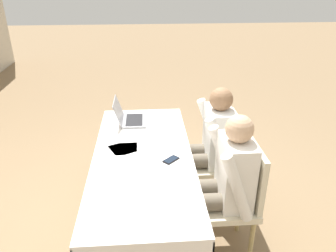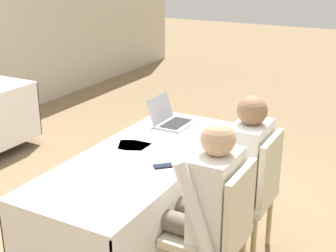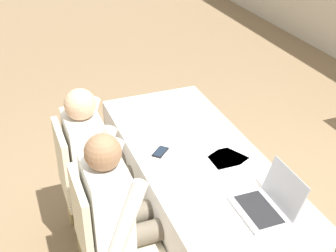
# 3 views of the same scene
# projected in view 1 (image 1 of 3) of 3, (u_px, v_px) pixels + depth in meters

# --- Properties ---
(ground_plane) EXTENTS (24.00, 24.00, 0.00)m
(ground_plane) POSITION_uv_depth(u_px,v_px,m) (145.00, 226.00, 2.92)
(ground_plane) COLOR #846B4C
(conference_table_near) EXTENTS (1.87, 0.79, 0.73)m
(conference_table_near) POSITION_uv_depth(u_px,v_px,m) (143.00, 173.00, 2.68)
(conference_table_near) COLOR white
(conference_table_near) RESTS_ON ground_plane
(laptop) EXTENTS (0.33, 0.30, 0.23)m
(laptop) POSITION_uv_depth(u_px,v_px,m) (130.00, 118.00, 3.15)
(laptop) COLOR #99999E
(laptop) RESTS_ON conference_table_near
(cell_phone) EXTENTS (0.14, 0.14, 0.01)m
(cell_phone) POSITION_uv_depth(u_px,v_px,m) (171.00, 160.00, 2.53)
(cell_phone) COLOR black
(cell_phone) RESTS_ON conference_table_near
(paper_beside_laptop) EXTENTS (0.21, 0.30, 0.00)m
(paper_beside_laptop) POSITION_uv_depth(u_px,v_px,m) (119.00, 149.00, 2.69)
(paper_beside_laptop) COLOR white
(paper_beside_laptop) RESTS_ON conference_table_near
(paper_centre_table) EXTENTS (0.32, 0.36, 0.00)m
(paper_centre_table) POSITION_uv_depth(u_px,v_px,m) (129.00, 147.00, 2.72)
(paper_centre_table) COLOR white
(paper_centre_table) RESTS_ON conference_table_near
(paper_left_edge) EXTENTS (0.22, 0.30, 0.00)m
(paper_left_edge) POSITION_uv_depth(u_px,v_px,m) (143.00, 132.00, 2.97)
(paper_left_edge) COLOR white
(paper_left_edge) RESTS_ON conference_table_near
(chair_near_left) EXTENTS (0.44, 0.44, 0.92)m
(chair_near_left) POSITION_uv_depth(u_px,v_px,m) (236.00, 196.00, 2.49)
(chair_near_left) COLOR tan
(chair_near_left) RESTS_ON ground_plane
(chair_near_right) EXTENTS (0.44, 0.44, 0.92)m
(chair_near_right) POSITION_uv_depth(u_px,v_px,m) (220.00, 157.00, 3.00)
(chair_near_right) COLOR tan
(chair_near_right) RESTS_ON ground_plane
(person_checkered_shirt) EXTENTS (0.50, 0.52, 1.18)m
(person_checkered_shirt) POSITION_uv_depth(u_px,v_px,m) (224.00, 179.00, 2.41)
(person_checkered_shirt) COLOR #665B4C
(person_checkered_shirt) RESTS_ON ground_plane
(person_white_shirt) EXTENTS (0.50, 0.52, 1.18)m
(person_white_shirt) POSITION_uv_depth(u_px,v_px,m) (209.00, 142.00, 2.93)
(person_white_shirt) COLOR #665B4C
(person_white_shirt) RESTS_ON ground_plane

